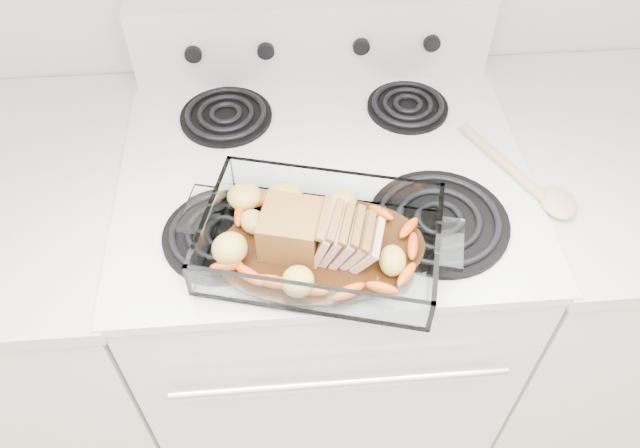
{
  "coord_description": "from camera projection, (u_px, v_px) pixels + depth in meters",
  "views": [
    {
      "loc": [
        -0.08,
        0.79,
        1.77
      ],
      "look_at": [
        -0.02,
        1.46,
        0.99
      ],
      "focal_mm": 35.0,
      "sensor_mm": 36.0,
      "label": 1
    }
  ],
  "objects": [
    {
      "name": "roast_vegetables",
      "position": [
        317.0,
        225.0,
        1.05
      ],
      "size": [
        0.36,
        0.19,
        0.04
      ],
      "rotation": [
        0.0,
        0.0,
        0.15
      ],
      "color": "#CA4916",
      "rests_on": "baking_dish"
    },
    {
      "name": "baking_dish",
      "position": [
        321.0,
        244.0,
        1.04
      ],
      "size": [
        0.38,
        0.25,
        0.07
      ],
      "rotation": [
        0.0,
        0.0,
        -0.26
      ],
      "color": "white",
      "rests_on": "electric_range"
    },
    {
      "name": "wooden_spoon",
      "position": [
        533.0,
        184.0,
        1.15
      ],
      "size": [
        0.16,
        0.26,
        0.02
      ],
      "rotation": [
        0.0,
        0.0,
        0.45
      ],
      "color": "tan",
      "rests_on": "electric_range"
    },
    {
      "name": "electric_range",
      "position": [
        323.0,
        298.0,
        1.54
      ],
      "size": [
        0.78,
        0.7,
        1.12
      ],
      "color": "silver",
      "rests_on": "ground"
    },
    {
      "name": "pork_roast",
      "position": [
        309.0,
        235.0,
        1.02
      ],
      "size": [
        0.2,
        0.1,
        0.08
      ],
      "rotation": [
        0.0,
        0.0,
        0.09
      ],
      "color": "brown",
      "rests_on": "baking_dish"
    },
    {
      "name": "counter_right",
      "position": [
        583.0,
        284.0,
        1.59
      ],
      "size": [
        0.58,
        0.68,
        0.93
      ],
      "color": "white",
      "rests_on": "ground"
    },
    {
      "name": "counter_left",
      "position": [
        52.0,
        320.0,
        1.52
      ],
      "size": [
        0.58,
        0.68,
        0.93
      ],
      "color": "white",
      "rests_on": "ground"
    }
  ]
}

